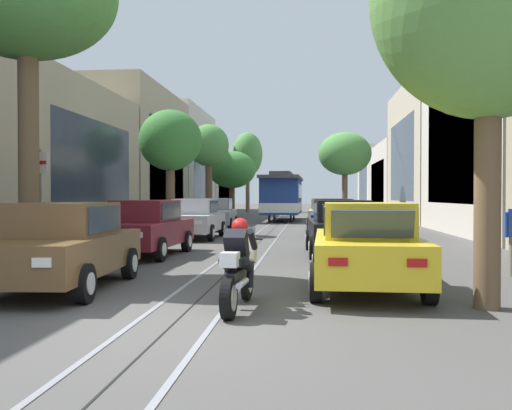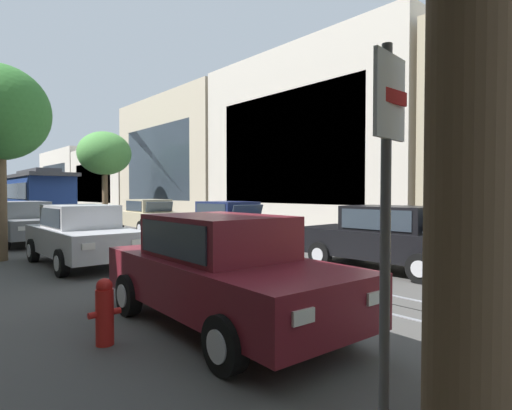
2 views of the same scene
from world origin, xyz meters
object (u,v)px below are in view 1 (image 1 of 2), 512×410
Objects in this scene: parked_car_maroon_second_left at (145,228)px; parked_car_grey_fourth_left at (215,214)px; parked_car_yellow_near_right at (366,246)px; pedestrian_on_left_pavement at (168,207)px; parked_car_brown_near_left at (63,245)px; parked_car_beige_fourth_right at (327,213)px; parked_car_silver_mid_left at (195,218)px; street_tree_kerb_right_second at (345,154)px; motorcycle_with_rider at (239,266)px; parked_car_black_second_right at (341,227)px; parked_car_navy_mid_right at (333,218)px; fire_hydrant at (96,239)px; street_tree_kerb_left_mid at (209,148)px; street_sign_post at (40,196)px; cable_car_trolley at (282,196)px; street_tree_kerb_left_fourth at (232,170)px; street_tree_kerb_left_far at (248,155)px; street_tree_kerb_left_near at (28,0)px; street_tree_kerb_left_second at (170,142)px.

parked_car_grey_fourth_left is at bearing 90.20° from parked_car_maroon_second_left.
pedestrian_on_left_pavement is at bearing 111.64° from parked_car_yellow_near_right.
parked_car_brown_near_left is 1.00× the size of parked_car_beige_fourth_right.
parked_car_maroon_second_left and parked_car_silver_mid_left have the same top height.
parked_car_yellow_near_right is 0.73× the size of street_tree_kerb_right_second.
parked_car_silver_mid_left is at bearing 88.82° from parked_car_maroon_second_left.
parked_car_grey_fourth_left is 2.62× the size of pedestrian_on_left_pavement.
pedestrian_on_left_pavement is at bearing 106.34° from motorcycle_with_rider.
parked_car_maroon_second_left is at bearing 136.72° from parked_car_yellow_near_right.
parked_car_black_second_right is (5.59, 0.79, 0.00)m from parked_car_maroon_second_left.
parked_car_maroon_second_left is 1.01× the size of parked_car_silver_mid_left.
parked_car_yellow_near_right is 1.00× the size of parked_car_beige_fourth_right.
parked_car_silver_mid_left is 5.61m from parked_car_navy_mid_right.
parked_car_maroon_second_left is 5.26× the size of fire_hydrant.
street_sign_post is (0.31, -23.27, -3.07)m from street_tree_kerb_left_mid.
parked_car_yellow_near_right is at bearing -14.83° from street_sign_post.
cable_car_trolley is at bearing 78.90° from fire_hydrant.
street_tree_kerb_left_fourth is at bearing 119.82° from cable_car_trolley.
fire_hydrant is at bearing -89.74° from street_tree_kerb_left_fourth.
parked_car_beige_fourth_right is 0.73× the size of street_tree_kerb_right_second.
cable_car_trolley is at bearing -174.71° from street_tree_kerb_right_second.
parked_car_maroon_second_left is 9.40m from parked_car_navy_mid_right.
street_tree_kerb_left_far reaches higher than street_tree_kerb_right_second.
parked_car_maroon_second_left is 5.65m from parked_car_black_second_right.
street_tree_kerb_left_near is at bearing -89.49° from street_tree_kerb_left_fourth.
parked_car_silver_mid_left is at bearing -126.84° from parked_car_beige_fourth_right.
parked_car_brown_near_left is at bearing 155.77° from motorcycle_with_rider.
street_tree_kerb_left_mid reaches higher than street_tree_kerb_left_fourth.
street_tree_kerb_left_second is 0.88× the size of street_tree_kerb_left_mid.
parked_car_black_second_right is at bearing -80.21° from street_tree_kerb_left_far.
parked_car_grey_fourth_left is 0.60× the size of street_tree_kerb_left_near.
pedestrian_on_left_pavement is at bearing 170.30° from street_tree_kerb_left_mid.
parked_car_maroon_second_left is 1.60× the size of street_sign_post.
street_sign_post is at bearing -89.89° from street_tree_kerb_left_second.
street_tree_kerb_left_mid reaches higher than parked_car_navy_mid_right.
street_sign_post reaches higher than pedestrian_on_left_pavement.
street_tree_kerb_left_far is (-7.31, 29.41, 5.20)m from parked_car_beige_fourth_right.
cable_car_trolley is (-2.74, 9.12, 0.86)m from parked_car_beige_fourth_right.
street_sign_post is at bearing -99.10° from cable_car_trolley.
parked_car_silver_mid_left is 0.80× the size of street_tree_kerb_left_fourth.
parked_car_grey_fourth_left is 7.52m from parked_car_navy_mid_right.
street_tree_kerb_left_near reaches higher than parked_car_black_second_right.
parked_car_navy_mid_right is 2.60× the size of pedestrian_on_left_pavement.
parked_car_black_second_right is at bearing 3.65° from fire_hydrant.
parked_car_silver_mid_left is 4.19m from street_tree_kerb_left_second.
parked_car_brown_near_left and parked_car_beige_fourth_right have the same top height.
street_tree_kerb_left_mid is (-7.28, 6.03, 3.98)m from parked_car_beige_fourth_right.
pedestrian_on_left_pavement reaches higher than parked_car_beige_fourth_right.
street_tree_kerb_left_far is 21.82m from street_tree_kerb_right_second.
street_tree_kerb_left_far reaches higher than cable_car_trolley.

